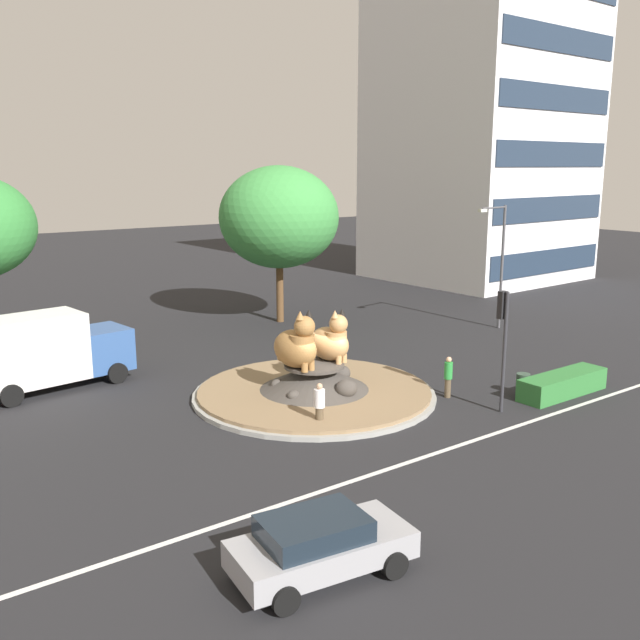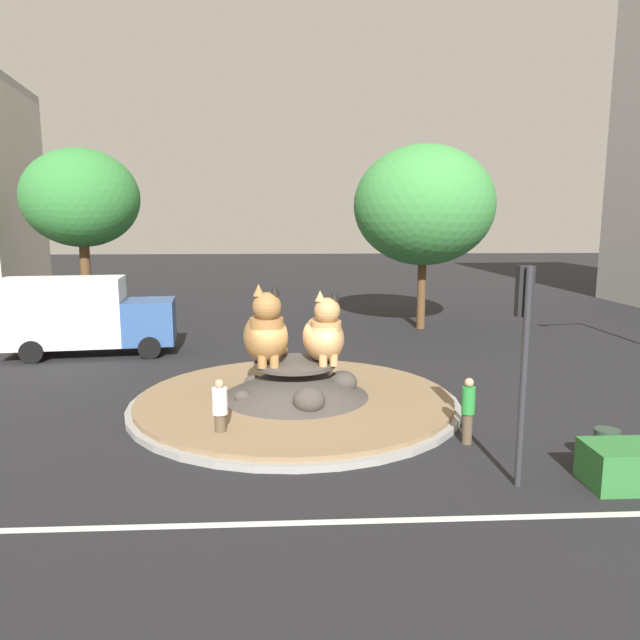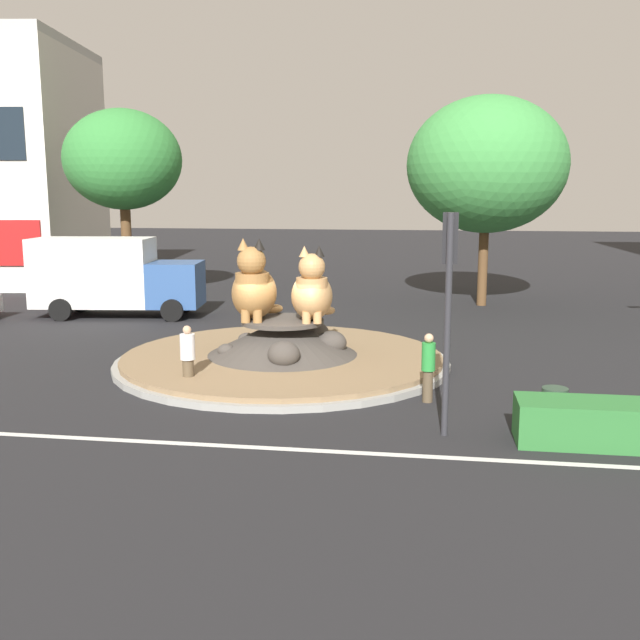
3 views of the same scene
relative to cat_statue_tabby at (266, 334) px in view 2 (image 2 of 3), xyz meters
The scene contains 12 objects.
ground_plane 2.41m from the cat_statue_tabby, ahead, with size 160.00×160.00×0.00m, color black.
lane_centreline 7.51m from the cat_statue_tabby, 83.24° to the right, with size 112.00×0.20×0.01m, color silver.
roundabout_island 1.99m from the cat_statue_tabby, ahead, with size 9.91×9.91×1.37m.
cat_statue_tabby is the anchor object (origin of this frame).
cat_statue_calico 1.73m from the cat_statue_tabby, ahead, with size 1.51×2.28×2.21m.
traffic_light_mast 7.96m from the cat_statue_tabby, 45.63° to the right, with size 0.33×0.46×4.68m.
broadleaf_tree_behind_island 15.31m from the cat_statue_tabby, 59.48° to the left, with size 7.05×7.05×9.28m.
second_tree_near_tower 15.69m from the cat_statue_tabby, 127.27° to the left, with size 5.44×5.44×8.90m.
pedestrian_white_shirt 3.44m from the cat_statue_tabby, 109.94° to the right, with size 0.39×0.39×1.67m.
pedestrian_green_shirt 6.27m from the cat_statue_tabby, 32.78° to the right, with size 0.33×0.33×1.71m.
delivery_box_truck 10.74m from the cat_statue_tabby, 136.77° to the left, with size 7.04×3.18×3.24m.
litter_bin 9.46m from the cat_statue_tabby, 31.96° to the right, with size 0.56×0.56×0.90m.
Camera 2 is at (-0.17, -17.54, 5.62)m, focal length 33.62 mm.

